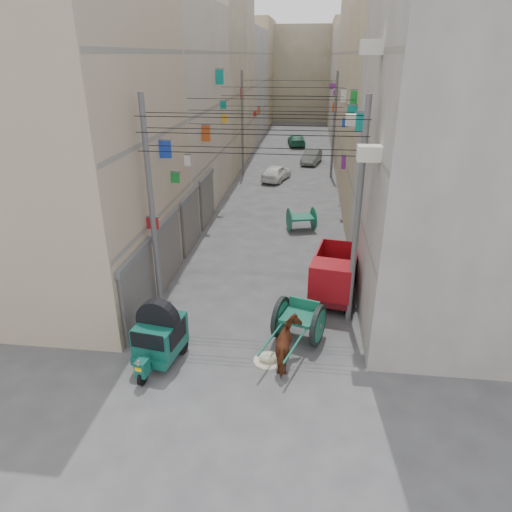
# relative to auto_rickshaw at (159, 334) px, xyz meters

# --- Properties ---
(ground) EXTENTS (140.00, 140.00, 0.00)m
(ground) POSITION_rel_auto_rickshaw_xyz_m (2.55, -2.77, -0.99)
(ground) COLOR #414043
(ground) RESTS_ON ground
(building_row_left) EXTENTS (8.00, 62.00, 14.00)m
(building_row_left) POSITION_rel_auto_rickshaw_xyz_m (-5.44, 31.36, 5.47)
(building_row_left) COLOR tan
(building_row_left) RESTS_ON ground
(building_row_right) EXTENTS (8.00, 62.00, 14.00)m
(building_row_right) POSITION_rel_auto_rickshaw_xyz_m (10.55, 31.36, 5.47)
(building_row_right) COLOR #A7A09C
(building_row_right) RESTS_ON ground
(end_cap_building) EXTENTS (22.00, 10.00, 13.00)m
(end_cap_building) POSITION_rel_auto_rickshaw_xyz_m (2.55, 63.23, 5.51)
(end_cap_building) COLOR #B4A78D
(end_cap_building) RESTS_ON ground
(shutters_left) EXTENTS (0.18, 14.40, 2.88)m
(shutters_left) POSITION_rel_auto_rickshaw_xyz_m (-1.37, 7.61, 0.51)
(shutters_left) COLOR #45454A
(shutters_left) RESTS_ON ground
(signboards) EXTENTS (8.22, 40.52, 5.67)m
(signboards) POSITION_rel_auto_rickshaw_xyz_m (2.54, 18.89, 2.44)
(signboards) COLOR #812790
(signboards) RESTS_ON ground
(ac_units) EXTENTS (0.70, 6.55, 3.35)m
(ac_units) POSITION_rel_auto_rickshaw_xyz_m (6.20, 4.90, 6.45)
(ac_units) COLOR silver
(ac_units) RESTS_ON ground
(utility_poles) EXTENTS (7.40, 22.20, 8.00)m
(utility_poles) POSITION_rel_auto_rickshaw_xyz_m (2.55, 14.23, 3.01)
(utility_poles) COLOR #595A5C
(utility_poles) RESTS_ON ground
(overhead_cables) EXTENTS (7.40, 22.52, 1.12)m
(overhead_cables) POSITION_rel_auto_rickshaw_xyz_m (2.55, 11.63, 5.78)
(overhead_cables) COLOR black
(overhead_cables) RESTS_ON ground
(auto_rickshaw) EXTENTS (1.61, 2.45, 1.67)m
(auto_rickshaw) POSITION_rel_auto_rickshaw_xyz_m (0.00, 0.00, 0.00)
(auto_rickshaw) COLOR black
(auto_rickshaw) RESTS_ON ground
(tonga_cart) EXTENTS (2.14, 3.45, 1.46)m
(tonga_cart) POSITION_rel_auto_rickshaw_xyz_m (4.35, 1.72, -0.22)
(tonga_cart) COLOR black
(tonga_cart) RESTS_ON ground
(mini_truck) EXTENTS (2.15, 3.77, 2.00)m
(mini_truck) POSITION_rel_auto_rickshaw_xyz_m (5.59, 4.60, -0.03)
(mini_truck) COLOR black
(mini_truck) RESTS_ON ground
(second_cart) EXTENTS (1.78, 1.66, 1.31)m
(second_cart) POSITION_rel_auto_rickshaw_xyz_m (4.12, 12.59, -0.29)
(second_cart) COLOR #155E48
(second_cart) RESTS_ON ground
(feed_sack) EXTENTS (0.60, 0.48, 0.30)m
(feed_sack) POSITION_rel_auto_rickshaw_xyz_m (3.43, 0.39, -0.84)
(feed_sack) COLOR beige
(feed_sack) RESTS_ON ground
(horse) EXTENTS (0.80, 1.75, 1.47)m
(horse) POSITION_rel_auto_rickshaw_xyz_m (4.08, 0.23, -0.25)
(horse) COLOR #5D3016
(horse) RESTS_ON ground
(distant_car_white) EXTENTS (2.41, 3.92, 1.25)m
(distant_car_white) POSITION_rel_auto_rickshaw_xyz_m (1.84, 23.54, -0.36)
(distant_car_white) COLOR white
(distant_car_white) RESTS_ON ground
(distant_car_grey) EXTENTS (2.00, 3.95, 1.24)m
(distant_car_grey) POSITION_rel_auto_rickshaw_xyz_m (4.53, 30.05, -0.36)
(distant_car_grey) COLOR #5A5F5C
(distant_car_grey) RESTS_ON ground
(distant_car_green) EXTENTS (2.23, 4.39, 1.22)m
(distant_car_green) POSITION_rel_auto_rickshaw_xyz_m (2.82, 38.69, -0.37)
(distant_car_green) COLOR #216148
(distant_car_green) RESTS_ON ground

